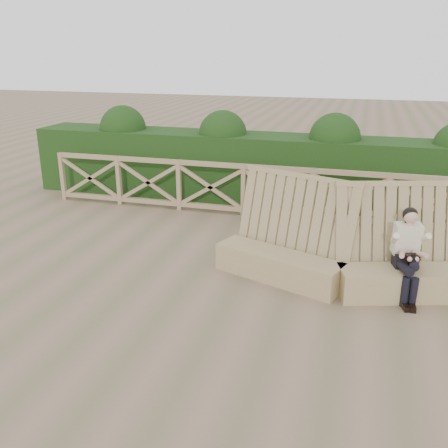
# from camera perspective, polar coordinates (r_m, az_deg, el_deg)

# --- Properties ---
(ground) EXTENTS (60.00, 60.00, 0.00)m
(ground) POSITION_cam_1_polar(r_m,az_deg,el_deg) (7.27, 1.00, -7.90)
(ground) COLOR brown
(ground) RESTS_ON ground
(bench) EXTENTS (3.92, 1.39, 1.56)m
(bench) POSITION_cam_1_polar(r_m,az_deg,el_deg) (7.55, 13.43, -4.11)
(bench) COLOR #927B53
(bench) RESTS_ON ground
(woman) EXTENTS (0.44, 0.80, 1.29)m
(woman) POSITION_cam_1_polar(r_m,az_deg,el_deg) (7.37, 20.26, -2.84)
(woman) COLOR black
(woman) RESTS_ON ground
(guardrail) EXTENTS (10.10, 0.09, 1.10)m
(guardrail) POSITION_cam_1_polar(r_m,az_deg,el_deg) (10.27, 6.08, 3.62)
(guardrail) COLOR #9C785B
(guardrail) RESTS_ON ground
(hedge) EXTENTS (12.00, 1.20, 1.50)m
(hedge) POSITION_cam_1_polar(r_m,az_deg,el_deg) (11.37, 7.19, 6.17)
(hedge) COLOR black
(hedge) RESTS_ON ground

